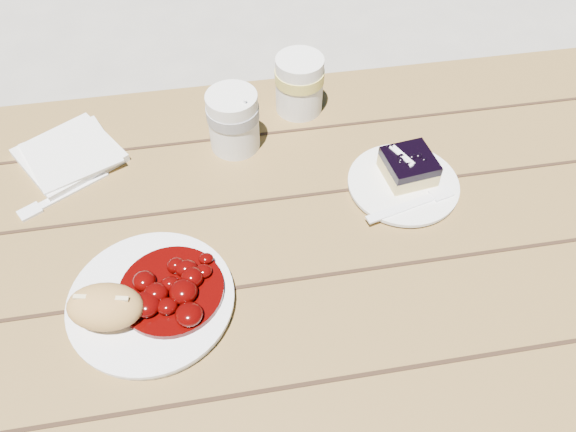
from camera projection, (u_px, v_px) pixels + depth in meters
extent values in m
plane|color=gray|center=(380.00, 397.00, 1.48)|extent=(60.00, 60.00, 0.00)
cube|color=brown|center=(436.00, 226.00, 0.92)|extent=(2.00, 0.80, 0.05)
cube|color=brown|center=(0.00, 268.00, 1.32)|extent=(0.07, 0.07, 0.70)
cube|color=brown|center=(337.00, 108.00, 1.55)|extent=(1.80, 0.25, 0.04)
cube|color=brown|center=(65.00, 199.00, 1.64)|extent=(0.06, 0.06, 0.42)
cube|color=brown|center=(575.00, 138.00, 1.81)|extent=(0.06, 0.06, 0.42)
cylinder|color=white|center=(152.00, 301.00, 0.79)|extent=(0.23, 0.23, 0.02)
ellipsoid|color=#B88846|center=(105.00, 307.00, 0.75)|extent=(0.12, 0.09, 0.05)
cylinder|color=white|center=(403.00, 184.00, 0.94)|extent=(0.18, 0.18, 0.01)
cube|color=#E6CD7D|center=(408.00, 170.00, 0.93)|extent=(0.09, 0.09, 0.03)
cube|color=black|center=(410.00, 161.00, 0.92)|extent=(0.09, 0.09, 0.02)
cylinder|color=white|center=(233.00, 121.00, 0.97)|extent=(0.09, 0.09, 0.11)
cube|color=white|center=(70.00, 155.00, 0.98)|extent=(0.21, 0.21, 0.01)
cylinder|color=white|center=(299.00, 84.00, 1.03)|extent=(0.09, 0.09, 0.11)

